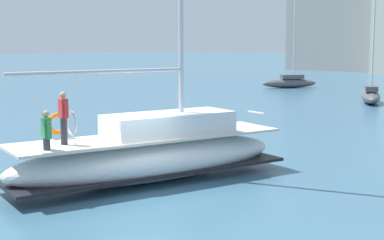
# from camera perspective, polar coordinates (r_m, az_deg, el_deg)

# --- Properties ---
(ground_plane) EXTENTS (400.00, 400.00, 0.00)m
(ground_plane) POSITION_cam_1_polar(r_m,az_deg,el_deg) (17.58, -5.60, -7.00)
(ground_plane) COLOR #38607A
(main_sailboat) EXTENTS (4.63, 9.90, 12.11)m
(main_sailboat) POSITION_cam_1_polar(r_m,az_deg,el_deg) (18.56, -4.03, -3.34)
(main_sailboat) COLOR silver
(main_sailboat) RESTS_ON ground
(moored_sloop_far) EXTENTS (4.34, 5.30, 9.53)m
(moored_sloop_far) POSITION_cam_1_polar(r_m,az_deg,el_deg) (57.44, 9.76, 3.81)
(moored_sloop_far) COLOR #4C4C51
(moored_sloop_far) RESTS_ON ground
(moored_cutter_left) EXTENTS (3.85, 5.55, 9.81)m
(moored_cutter_left) POSITION_cam_1_polar(r_m,az_deg,el_deg) (44.44, 17.48, 2.45)
(moored_cutter_left) COLOR #4C4C51
(moored_cutter_left) RESTS_ON ground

